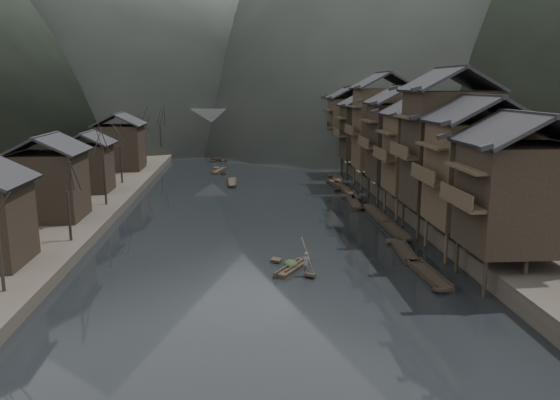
{
  "coord_description": "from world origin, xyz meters",
  "views": [
    {
      "loc": [
        -1.81,
        -43.7,
        13.92
      ],
      "look_at": [
        1.97,
        9.87,
        2.5
      ],
      "focal_mm": 35.0,
      "sensor_mm": 36.0,
      "label": 1
    }
  ],
  "objects": [
    {
      "name": "left_bank",
      "position": [
        -35.0,
        40.0,
        0.6
      ],
      "size": [
        40.0,
        200.0,
        1.2
      ],
      "primitive_type": "cube",
      "color": "#2D2823",
      "rests_on": "ground"
    },
    {
      "name": "bamboo_pole",
      "position": [
        3.02,
        -5.57,
        3.99
      ],
      "size": [
        1.33,
        1.57,
        3.76
      ],
      "primitive_type": "cylinder",
      "rotation": [
        0.48,
        0.0,
        -0.7
      ],
      "color": "#8C7A51",
      "rests_on": "boatman"
    },
    {
      "name": "left_houses",
      "position": [
        -20.5,
        20.12,
        5.66
      ],
      "size": [
        8.1,
        53.2,
        8.73
      ],
      "color": "black",
      "rests_on": "left_bank"
    },
    {
      "name": "midriver_boats",
      "position": [
        -4.48,
        50.55,
        0.2
      ],
      "size": [
        6.13,
        42.31,
        0.45
      ],
      "color": "black",
      "rests_on": "water"
    },
    {
      "name": "right_bank",
      "position": [
        35.0,
        40.0,
        0.9
      ],
      "size": [
        40.0,
        200.0,
        1.8
      ],
      "primitive_type": "cube",
      "color": "#2D2823",
      "rests_on": "ground"
    },
    {
      "name": "stilt_houses",
      "position": [
        17.28,
        19.49,
        8.76
      ],
      "size": [
        9.0,
        67.6,
        15.76
      ],
      "color": "black",
      "rests_on": "ground"
    },
    {
      "name": "water",
      "position": [
        0.0,
        0.0,
        0.0
      ],
      "size": [
        300.0,
        300.0,
        0.0
      ],
      "primitive_type": "plane",
      "color": "black",
      "rests_on": "ground"
    },
    {
      "name": "moored_sampans",
      "position": [
        11.96,
        15.33,
        0.2
      ],
      "size": [
        3.02,
        48.63,
        0.47
      ],
      "color": "black",
      "rests_on": "water"
    },
    {
      "name": "stone_bridge",
      "position": [
        -0.0,
        72.0,
        5.11
      ],
      "size": [
        40.0,
        6.0,
        9.0
      ],
      "color": "#4C4C4F",
      "rests_on": "ground"
    },
    {
      "name": "cargo_heap",
      "position": [
        1.82,
        -3.94,
        0.75
      ],
      "size": [
        1.07,
        1.4,
        0.64
      ],
      "primitive_type": "ellipsoid",
      "color": "black",
      "rests_on": "hero_sampan"
    },
    {
      "name": "boatman",
      "position": [
        2.82,
        -5.57,
        1.27
      ],
      "size": [
        0.73,
        0.68,
        1.67
      ],
      "primitive_type": "imported",
      "rotation": [
        0.0,
        0.0,
        2.51
      ],
      "color": "#504F52",
      "rests_on": "hero_sampan"
    },
    {
      "name": "hero_sampan",
      "position": [
        1.93,
        -4.13,
        0.2
      ],
      "size": [
        3.23,
        4.56,
        0.43
      ],
      "color": "black",
      "rests_on": "water"
    },
    {
      "name": "bare_trees",
      "position": [
        -17.0,
        30.3,
        6.67
      ],
      "size": [
        3.92,
        73.27,
        7.84
      ],
      "color": "black",
      "rests_on": "left_bank"
    }
  ]
}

